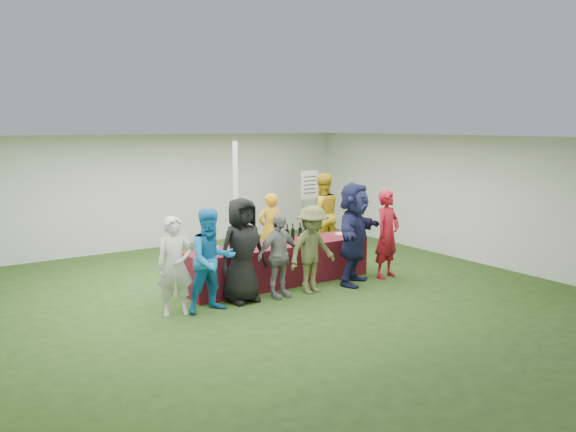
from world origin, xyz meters
TOP-DOWN VIEW (x-y plane):
  - ground at (0.00, 0.00)m, footprint 60.00×60.00m
  - tent at (0.50, 1.20)m, footprint 10.00×10.00m
  - serving_table at (0.60, -0.26)m, footprint 3.60×0.80m
  - wine_bottles at (1.23, -0.11)m, footprint 0.79×0.12m
  - wine_glasses at (-0.28, -0.53)m, footprint 1.10×0.11m
  - water_bottle at (0.71, -0.18)m, footprint 0.07×0.07m
  - bar_towel at (2.14, -0.21)m, footprint 0.25×0.18m
  - dump_bucket at (2.25, -0.48)m, footprint 0.22×0.22m
  - wine_list_sign at (3.26, 2.46)m, footprint 0.50×0.03m
  - staff_pourer at (1.12, 0.89)m, footprint 0.60×0.42m
  - staff_back at (2.68, 1.19)m, footprint 1.04×0.90m
  - customer_0 at (-1.67, -0.85)m, footprint 0.64×0.50m
  - customer_1 at (-1.13, -1.01)m, footprint 0.80×0.63m
  - customer_2 at (-0.50, -0.85)m, footprint 0.89×0.61m
  - customer_3 at (0.13, -0.98)m, footprint 0.88×0.44m
  - customer_4 at (0.77, -1.07)m, footprint 1.05×0.68m
  - customer_5 at (1.73, -1.05)m, footprint 1.77×1.42m
  - customer_6 at (2.56, -1.05)m, footprint 0.69×0.53m

SIDE VIEW (x-z plane):
  - ground at x=0.00m, z-range 0.00..0.00m
  - serving_table at x=0.60m, z-range 0.00..0.75m
  - customer_3 at x=0.13m, z-range 0.00..1.44m
  - bar_towel at x=2.14m, z-range 0.75..0.78m
  - customer_4 at x=0.77m, z-range 0.00..1.54m
  - staff_pourer at x=1.12m, z-range 0.00..1.54m
  - customer_0 at x=-1.67m, z-range 0.00..1.54m
  - customer_1 at x=-1.13m, z-range 0.00..1.64m
  - dump_bucket at x=2.25m, z-range 0.75..0.93m
  - customer_6 at x=2.56m, z-range 0.00..1.69m
  - water_bottle at x=0.71m, z-range 0.74..0.97m
  - wine_glasses at x=-0.28m, z-range 0.78..0.94m
  - wine_bottles at x=1.23m, z-range 0.71..1.03m
  - customer_2 at x=-0.50m, z-range 0.00..1.75m
  - staff_back at x=2.68m, z-range 0.00..1.85m
  - customer_5 at x=1.73m, z-range 0.00..1.89m
  - wine_list_sign at x=3.26m, z-range 0.42..2.22m
  - tent at x=0.50m, z-range -3.65..6.35m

